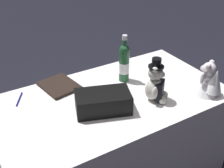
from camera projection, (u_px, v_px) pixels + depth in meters
name	position (u px, v px, depth m)	size (l,w,h in m)	color
reception_table	(112.00, 143.00, 2.07)	(1.51, 0.83, 0.80)	white
teddy_bear_groom	(156.00, 85.00, 1.79)	(0.15, 0.15, 0.29)	beige
teddy_bear_bride	(209.00, 81.00, 1.85)	(0.18, 0.21, 0.23)	white
champagne_bottle	(124.00, 62.00, 1.98)	(0.07, 0.07, 0.34)	#1C4F2B
signing_pen	(19.00, 100.00, 1.83)	(0.08, 0.14, 0.01)	navy
gift_case_black	(103.00, 102.00, 1.72)	(0.37, 0.28, 0.12)	black
guestbook	(59.00, 86.00, 1.97)	(0.21, 0.26, 0.02)	black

